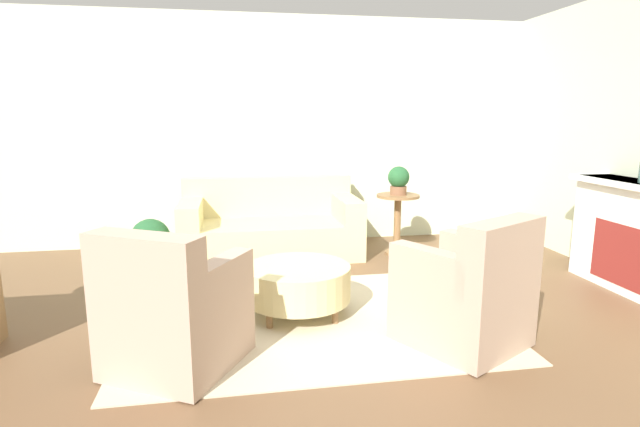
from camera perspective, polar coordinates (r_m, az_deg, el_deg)
The scene contains 10 objects.
ground_plane at distance 4.04m, azimuth -0.77°, elevation -12.05°, with size 16.00×16.00×0.00m, color brown.
wall_back at distance 6.36m, azimuth -4.65°, elevation 9.31°, with size 9.20×0.12×2.80m.
rug at distance 4.04m, azimuth -0.77°, elevation -11.99°, with size 2.81×2.02×0.01m.
couch at distance 5.84m, azimuth -5.68°, elevation -1.65°, with size 2.02×0.98×0.87m.
armchair_left at distance 3.32m, azimuth -16.49°, elevation -10.93°, with size 0.99×1.01×0.92m.
armchair_right at distance 3.65m, azimuth 16.56°, elevation -8.89°, with size 0.99×1.01×0.92m.
ottoman_table at distance 4.07m, azimuth -2.51°, elevation -7.89°, with size 0.85×0.85×0.40m.
side_table at distance 5.84m, azimuth 8.85°, elevation -0.12°, with size 0.49×0.49×0.70m.
potted_plant_on_side_table at distance 5.77m, azimuth 8.97°, elevation 3.85°, with size 0.24×0.24×0.33m.
potted_plant_floor at distance 5.50m, azimuth -18.78°, elevation -2.98°, with size 0.41×0.41×0.54m.
Camera 1 is at (-0.59, -3.68, 1.58)m, focal length 28.00 mm.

